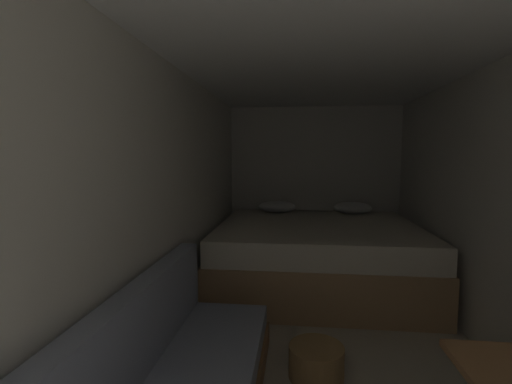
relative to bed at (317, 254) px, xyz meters
name	(u,v)px	position (x,y,z in m)	size (l,w,h in m)	color
ground_plane	(329,369)	(0.00, -1.57, -0.35)	(7.15, 7.15, 0.00)	#B2A893
wall_back	(314,184)	(0.00, 1.03, 0.69)	(2.35, 0.05, 2.08)	silver
wall_left	(160,213)	(-1.15, -1.57, 0.69)	(0.05, 5.15, 2.08)	silver
ceiling_slab	(336,45)	(0.00, -1.57, 1.75)	(2.35, 5.15, 0.05)	white
bed	(317,254)	(0.00, 0.00, 0.00)	(2.13, 1.93, 0.84)	tan
wicker_basket	(316,362)	(-0.09, -1.67, -0.25)	(0.36, 0.36, 0.21)	olive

